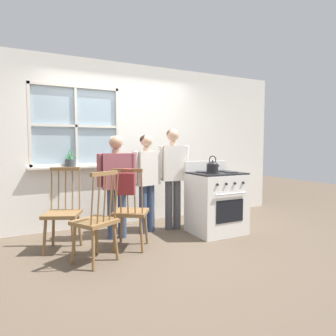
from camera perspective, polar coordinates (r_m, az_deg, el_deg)
ground_plane at (r=4.06m, az=-2.30°, el=-14.86°), size 16.00×16.00×0.00m
wall_back at (r=5.15m, az=-8.33°, el=4.24°), size 6.40×0.16×2.70m
chair_by_window at (r=3.93m, az=-7.18°, el=-8.39°), size 0.57×0.56×1.05m
chair_near_wall at (r=4.06m, az=-19.41°, el=-8.17°), size 0.55×0.54×1.05m
chair_center_cluster at (r=3.54m, az=-13.55°, el=-9.92°), size 0.56×0.55×1.05m
person_elderly_left at (r=4.31m, az=-9.80°, el=-1.73°), size 0.56×0.26×1.47m
person_teen_center at (r=4.55m, az=-4.08°, el=-1.31°), size 0.54×0.30×1.49m
person_adult_right at (r=4.70m, az=0.95°, el=-0.36°), size 0.51×0.26×1.59m
stove at (r=4.63m, az=9.18°, el=-6.40°), size 0.76×0.68×1.08m
kettle at (r=4.36m, az=8.47°, el=0.23°), size 0.21×0.17×0.25m
potted_plant at (r=4.85m, az=-18.11°, el=1.27°), size 0.16×0.16×0.30m
handbag at (r=3.63m, az=-8.06°, el=-2.90°), size 0.25×0.25×0.31m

